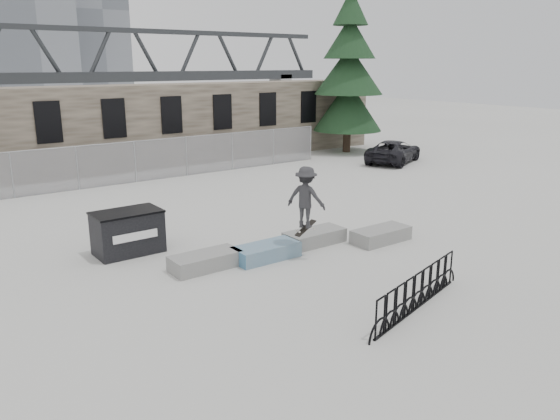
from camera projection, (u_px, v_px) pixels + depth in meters
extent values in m
plane|color=beige|center=(292.00, 251.00, 16.94)|extent=(120.00, 120.00, 0.00)
cube|color=brown|center=(106.00, 129.00, 29.00)|extent=(36.00, 2.50, 4.50)
cube|color=black|center=(48.00, 122.00, 26.01)|extent=(1.20, 0.12, 2.00)
cube|color=black|center=(114.00, 118.00, 27.84)|extent=(1.20, 0.12, 2.00)
cube|color=black|center=(172.00, 115.00, 29.67)|extent=(1.20, 0.12, 2.00)
cube|color=black|center=(222.00, 112.00, 31.50)|extent=(1.20, 0.12, 2.00)
cube|color=black|center=(268.00, 109.00, 33.32)|extent=(1.20, 0.12, 2.00)
cube|color=black|center=(308.00, 107.00, 35.15)|extent=(1.20, 0.12, 2.00)
cube|color=black|center=(345.00, 105.00, 36.98)|extent=(1.20, 0.12, 2.00)
cylinder|color=gray|center=(12.00, 175.00, 23.26)|extent=(0.06, 0.06, 2.00)
cylinder|color=gray|center=(77.00, 168.00, 24.83)|extent=(0.06, 0.06, 2.00)
cylinder|color=gray|center=(135.00, 162.00, 26.40)|extent=(0.06, 0.06, 2.00)
cylinder|color=gray|center=(186.00, 156.00, 27.97)|extent=(0.06, 0.06, 2.00)
cylinder|color=gray|center=(232.00, 151.00, 29.55)|extent=(0.06, 0.06, 2.00)
cylinder|color=gray|center=(273.00, 147.00, 31.12)|extent=(0.06, 0.06, 2.00)
cylinder|color=gray|center=(311.00, 143.00, 32.69)|extent=(0.06, 0.06, 2.00)
cube|color=#99999E|center=(135.00, 162.00, 26.40)|extent=(22.00, 0.02, 2.00)
cylinder|color=gray|center=(134.00, 141.00, 26.14)|extent=(22.00, 0.04, 0.04)
cube|color=gray|center=(205.00, 261.00, 15.41)|extent=(2.00, 0.90, 0.44)
cube|color=#2D471E|center=(205.00, 256.00, 15.36)|extent=(1.76, 0.66, 0.10)
cube|color=teal|center=(266.00, 252.00, 16.17)|extent=(2.00, 0.90, 0.44)
cube|color=#2D471E|center=(266.00, 247.00, 16.13)|extent=(1.76, 0.66, 0.10)
cube|color=gray|center=(315.00, 237.00, 17.54)|extent=(2.00, 0.90, 0.44)
cube|color=#2D471E|center=(315.00, 232.00, 17.49)|extent=(1.76, 0.66, 0.10)
cube|color=gray|center=(381.00, 235.00, 17.74)|extent=(2.00, 0.90, 0.44)
cube|color=#2D471E|center=(381.00, 230.00, 17.70)|extent=(1.76, 0.66, 0.10)
cube|color=black|center=(128.00, 233.00, 16.57)|extent=(1.97, 1.19, 1.27)
cube|color=black|center=(126.00, 212.00, 16.40)|extent=(2.02, 1.24, 0.06)
cube|color=white|center=(136.00, 236.00, 16.09)|extent=(1.37, 0.03, 0.25)
cube|color=black|center=(417.00, 308.00, 12.93)|extent=(3.93, 1.09, 0.04)
torus|color=black|center=(380.00, 318.00, 11.47)|extent=(0.87, 0.27, 0.89)
torus|color=black|center=(390.00, 311.00, 11.81)|extent=(0.87, 0.27, 0.89)
torus|color=black|center=(400.00, 304.00, 12.14)|extent=(0.87, 0.27, 0.89)
torus|color=black|center=(409.00, 297.00, 12.48)|extent=(0.87, 0.27, 0.89)
torus|color=black|center=(418.00, 291.00, 12.82)|extent=(0.87, 0.27, 0.89)
torus|color=black|center=(426.00, 285.00, 13.16)|extent=(0.87, 0.27, 0.89)
torus|color=black|center=(434.00, 280.00, 13.49)|extent=(0.87, 0.27, 0.89)
torus|color=black|center=(441.00, 274.00, 13.83)|extent=(0.87, 0.27, 0.89)
torus|color=black|center=(448.00, 269.00, 14.17)|extent=(0.87, 0.27, 0.89)
cylinder|color=#38281E|center=(347.00, 136.00, 35.56)|extent=(0.50, 0.50, 2.12)
cone|color=black|center=(348.00, 105.00, 35.06)|extent=(4.39, 4.39, 3.20)
cone|color=black|center=(349.00, 70.00, 34.48)|extent=(4.34, 4.34, 3.00)
cone|color=black|center=(350.00, 37.00, 33.96)|extent=(3.27, 3.27, 2.60)
cone|color=black|center=(351.00, 6.00, 33.49)|extent=(2.21, 2.21, 2.20)
cube|color=slate|center=(93.00, 11.00, 101.82)|extent=(10.00, 10.00, 30.00)
cube|color=#2D3033|center=(76.00, 77.00, 64.41)|extent=(70.00, 3.00, 1.20)
cube|color=#2D3033|center=(72.00, 28.00, 62.98)|extent=(70.00, 0.60, 0.60)
cube|color=gray|center=(280.00, 88.00, 82.07)|extent=(2.00, 3.00, 4.00)
imported|color=black|center=(394.00, 151.00, 31.83)|extent=(5.14, 3.87, 1.30)
imported|color=#2B2A2D|center=(306.00, 197.00, 15.81)|extent=(1.15, 1.35, 1.81)
cube|color=black|center=(306.00, 228.00, 16.05)|extent=(0.76, 0.30, 0.36)
cylinder|color=beige|center=(300.00, 232.00, 15.85)|extent=(0.06, 0.03, 0.06)
cylinder|color=beige|center=(297.00, 231.00, 15.96)|extent=(0.06, 0.03, 0.06)
cylinder|color=beige|center=(314.00, 229.00, 16.17)|extent=(0.06, 0.03, 0.06)
cylinder|color=beige|center=(311.00, 227.00, 16.28)|extent=(0.06, 0.03, 0.06)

